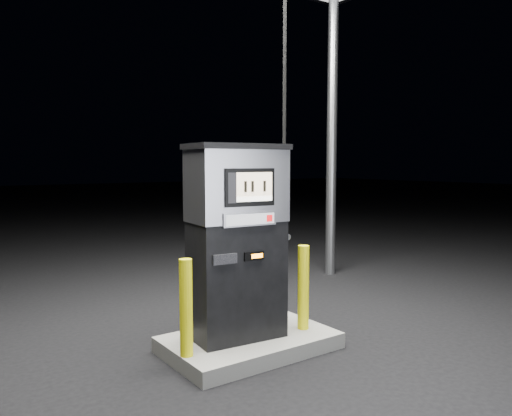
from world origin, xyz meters
TOP-DOWN VIEW (x-y plane):
  - ground at (0.00, 0.00)m, footprint 80.00×80.00m
  - pump_island at (0.00, 0.00)m, footprint 1.60×1.00m
  - fuel_dispenser at (-0.12, 0.04)m, footprint 1.04×0.63m
  - bollard_left at (-0.74, -0.11)m, footprint 0.14×0.14m
  - bollard_right at (0.55, -0.16)m, footprint 0.13×0.13m

SIDE VIEW (x-z plane):
  - ground at x=0.00m, z-range 0.00..0.00m
  - pump_island at x=0.00m, z-range 0.00..0.15m
  - bollard_right at x=0.55m, z-range 0.15..1.00m
  - bollard_left at x=-0.74m, z-range 0.15..1.00m
  - fuel_dispenser at x=-0.12m, z-range -0.81..3.00m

